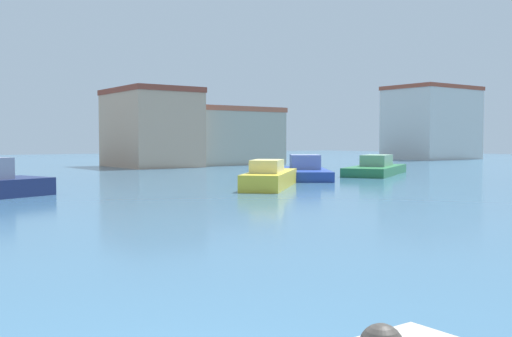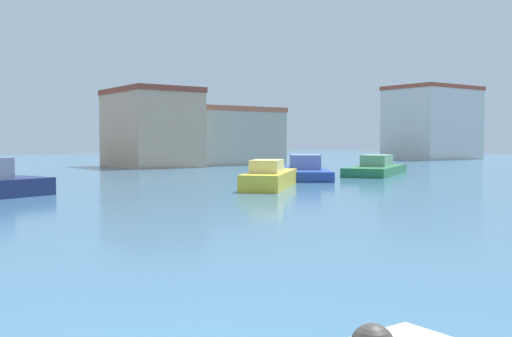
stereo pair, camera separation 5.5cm
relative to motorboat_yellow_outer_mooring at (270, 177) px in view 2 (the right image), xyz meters
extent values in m
plane|color=#38607F|center=(-2.01, -0.52, -0.54)|extent=(160.00, 160.00, 0.00)
cube|color=gold|center=(0.13, 0.12, -0.12)|extent=(6.77, 6.57, 0.84)
cube|color=#DFCD77|center=(-0.65, -0.62, 0.63)|extent=(2.79, 2.75, 0.67)
cube|color=#28703D|center=(13.31, 4.75, -0.23)|extent=(9.06, 7.00, 0.63)
cube|color=gray|center=(13.53, 4.88, 0.49)|extent=(3.62, 3.14, 0.81)
cube|color=#233D93|center=(6.41, 4.60, -0.24)|extent=(7.02, 8.27, 0.62)
cube|color=#6E7DB1|center=(6.48, 4.72, 0.54)|extent=(3.00, 3.16, 0.94)
cube|color=tan|center=(5.70, 26.10, 2.87)|extent=(6.68, 9.10, 6.83)
cube|color=brown|center=(5.70, 26.10, 6.53)|extent=(6.81, 9.28, 0.50)
cube|color=#B2A893|center=(13.94, 25.80, 2.14)|extent=(11.36, 5.56, 5.36)
cube|color=#B25B42|center=(13.94, 25.80, 5.07)|extent=(11.58, 5.67, 0.50)
cube|color=beige|center=(45.29, 24.56, 3.94)|extent=(11.03, 8.06, 8.97)
cube|color=#9E4733|center=(45.29, 24.56, 8.68)|extent=(11.25, 8.22, 0.50)
camera|label=1|loc=(-19.05, -25.10, 2.00)|focal=41.60mm
camera|label=2|loc=(-19.00, -25.13, 2.00)|focal=41.60mm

